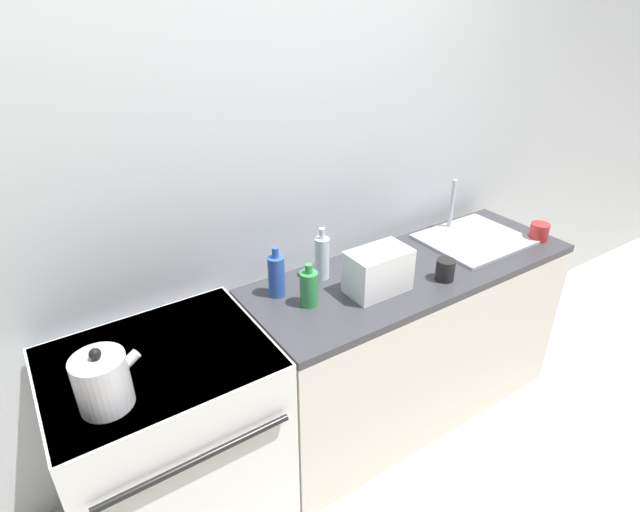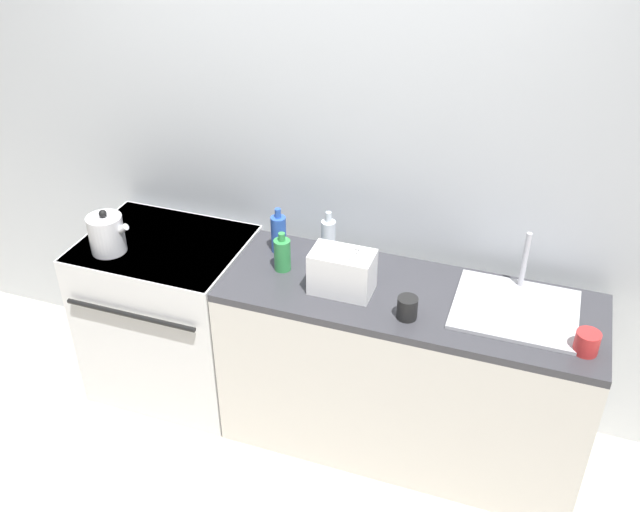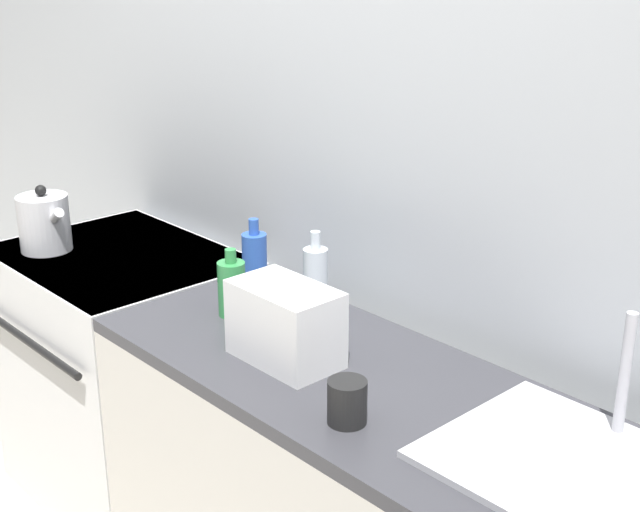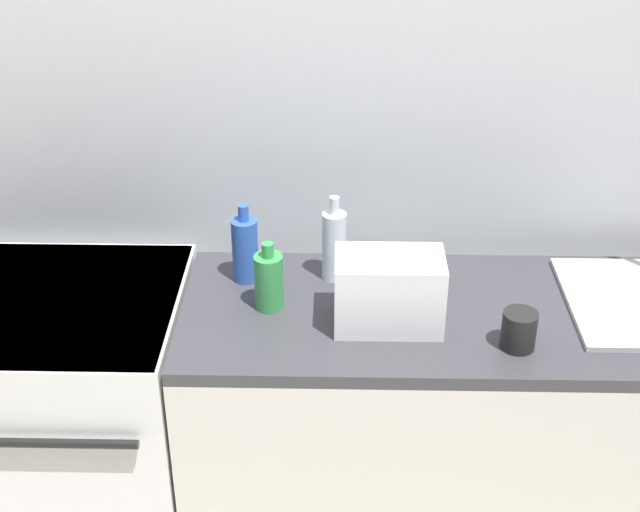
# 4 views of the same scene
# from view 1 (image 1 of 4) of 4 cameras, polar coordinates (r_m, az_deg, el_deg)

# --- Properties ---
(ground_plane) EXTENTS (12.00, 12.00, 0.00)m
(ground_plane) POSITION_cam_1_polar(r_m,az_deg,el_deg) (2.54, 3.11, -25.61)
(ground_plane) COLOR beige
(wall_back) EXTENTS (8.00, 0.05, 2.60)m
(wall_back) POSITION_cam_1_polar(r_m,az_deg,el_deg) (2.21, -6.65, 8.29)
(wall_back) COLOR silver
(wall_back) RESTS_ON ground_plane
(stove) EXTENTS (0.79, 0.66, 0.88)m
(stove) POSITION_cam_1_polar(r_m,az_deg,el_deg) (2.20, -16.41, -19.69)
(stove) COLOR silver
(stove) RESTS_ON ground_plane
(counter_block) EXTENTS (1.66, 0.58, 0.88)m
(counter_block) POSITION_cam_1_polar(r_m,az_deg,el_deg) (2.65, 10.03, -9.49)
(counter_block) COLOR silver
(counter_block) RESTS_ON ground_plane
(kettle) EXTENTS (0.21, 0.17, 0.22)m
(kettle) POSITION_cam_1_polar(r_m,az_deg,el_deg) (1.72, -23.56, -13.01)
(kettle) COLOR silver
(kettle) RESTS_ON stove
(toaster) EXTENTS (0.27, 0.16, 0.19)m
(toaster) POSITION_cam_1_polar(r_m,az_deg,el_deg) (2.15, 6.66, -1.70)
(toaster) COLOR white
(toaster) RESTS_ON counter_block
(sink_tray) EXTENTS (0.51, 0.43, 0.28)m
(sink_tray) POSITION_cam_1_polar(r_m,az_deg,el_deg) (2.73, 17.06, 2.03)
(sink_tray) COLOR #B7B7BC
(sink_tray) RESTS_ON counter_block
(bottle_green) EXTENTS (0.08, 0.08, 0.19)m
(bottle_green) POSITION_cam_1_polar(r_m,az_deg,el_deg) (2.05, -1.27, -3.67)
(bottle_green) COLOR #338C47
(bottle_green) RESTS_ON counter_block
(bottle_clear) EXTENTS (0.07, 0.07, 0.25)m
(bottle_clear) POSITION_cam_1_polar(r_m,az_deg,el_deg) (2.23, 0.23, -0.16)
(bottle_clear) COLOR silver
(bottle_clear) RESTS_ON counter_block
(bottle_blue) EXTENTS (0.07, 0.07, 0.23)m
(bottle_blue) POSITION_cam_1_polar(r_m,az_deg,el_deg) (2.11, -5.00, -2.22)
(bottle_blue) COLOR #2D56B7
(bottle_blue) RESTS_ON counter_block
(cup_black) EXTENTS (0.09, 0.09, 0.10)m
(cup_black) POSITION_cam_1_polar(r_m,az_deg,el_deg) (2.31, 14.12, -1.54)
(cup_black) COLOR black
(cup_black) RESTS_ON counter_block
(cup_red) EXTENTS (0.10, 0.10, 0.09)m
(cup_red) POSITION_cam_1_polar(r_m,az_deg,el_deg) (2.84, 23.76, 2.55)
(cup_red) COLOR red
(cup_red) RESTS_ON counter_block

